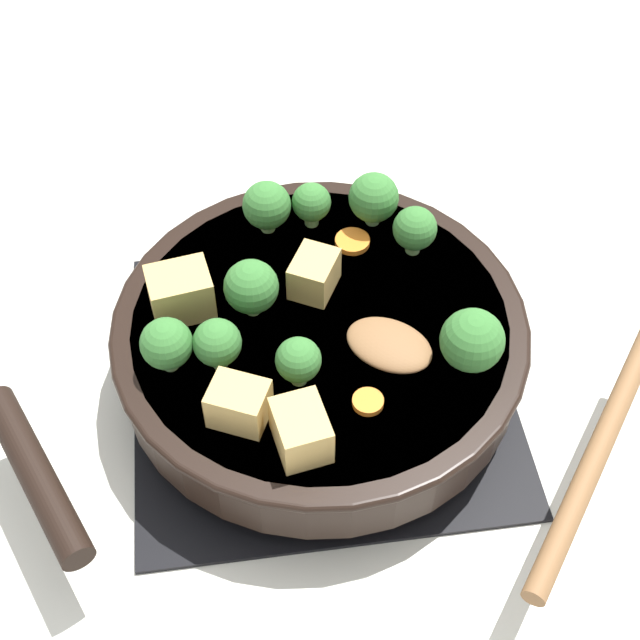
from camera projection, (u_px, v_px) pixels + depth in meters
The scene contains 19 objects.
ground_plane at pixel (320, 379), 0.75m from camera, with size 2.40×2.40×0.00m, color silver.
front_burner_grate at pixel (320, 370), 0.74m from camera, with size 0.31×0.31×0.03m.
skillet_pan at pixel (318, 339), 0.71m from camera, with size 0.34×0.42×0.05m.
wooden_spoon at pixel (513, 399), 0.64m from camera, with size 0.25×0.26×0.02m.
tofu_cube_center_large at pixel (239, 404), 0.62m from camera, with size 0.04×0.03×0.03m, color tan.
tofu_cube_near_handle at pixel (314, 274), 0.70m from camera, with size 0.04×0.03×0.03m, color tan.
tofu_cube_east_chunk at pixel (180, 292), 0.69m from camera, with size 0.05×0.04×0.04m, color tan.
tofu_cube_west_chunk at pixel (301, 430), 0.61m from camera, with size 0.04×0.03×0.03m, color tan.
broccoli_floret_near_spoon at pixel (267, 206), 0.74m from camera, with size 0.04×0.04×0.05m.
broccoli_floret_center_top at pixel (217, 343), 0.65m from camera, with size 0.04×0.04×0.04m.
broccoli_floret_east_rim at pixel (251, 287), 0.68m from camera, with size 0.04×0.04×0.05m.
broccoli_floret_west_rim at pixel (472, 341), 0.64m from camera, with size 0.05×0.05×0.05m.
broccoli_floret_north_edge at pixel (311, 203), 0.74m from camera, with size 0.03×0.03×0.04m.
broccoli_floret_south_cluster at pixel (167, 344), 0.64m from camera, with size 0.04×0.04×0.05m.
broccoli_floret_mid_floret at pixel (298, 360), 0.64m from camera, with size 0.03×0.03×0.04m.
broccoli_floret_small_inner at pixel (374, 198), 0.74m from camera, with size 0.04×0.04×0.05m.
broccoli_floret_tall_stem at pixel (415, 229), 0.72m from camera, with size 0.04×0.04×0.04m.
carrot_slice_orange_thin at pixel (368, 402), 0.64m from camera, with size 0.02×0.02×0.01m, color orange.
carrot_slice_near_center at pixel (352, 241), 0.74m from camera, with size 0.03×0.03×0.01m, color orange.
Camera 1 is at (-0.44, 0.06, 0.61)m, focal length 50.00 mm.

